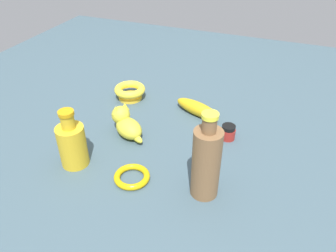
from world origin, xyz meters
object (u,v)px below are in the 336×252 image
bowl (130,91)px  nail_polish_jar (228,132)px  bottle_tall (206,162)px  banana (197,109)px  bottle_short (72,144)px  bangle (132,177)px  cat_figurine (126,124)px

bowl → nail_polish_jar: 0.41m
bottle_tall → banana: bearing=110.0°
bottle_short → bottle_tall: bearing=3.7°
bowl → bangle: bearing=-62.5°
banana → cat_figurine: (-0.17, -0.19, 0.02)m
bottle_short → bangle: bearing=-0.2°
bowl → banana: bearing=-3.3°
bowl → bottle_tall: bearing=-42.7°
cat_figurine → bowl: cat_figurine is taller
nail_polish_jar → banana: bearing=143.2°
bottle_tall → bottle_short: 0.37m
bottle_tall → cat_figurine: bearing=152.7°
banana → bowl: (-0.26, 0.02, 0.01)m
bowl → bottle_short: 0.38m
cat_figurine → nail_polish_jar: size_ratio=2.84×
bottle_tall → bowl: bottle_tall is taller
bangle → bowl: bearing=117.5°
bottle_tall → nail_polish_jar: bottle_tall is taller
cat_figurine → bottle_short: bottle_short is taller
cat_figurine → bottle_tall: (0.29, -0.15, 0.06)m
cat_figurine → bottle_tall: bearing=-27.3°
bangle → bottle_tall: bearing=7.4°
banana → nail_polish_jar: 0.16m
cat_figurine → bottle_short: size_ratio=0.77×
banana → nail_polish_jar: (0.13, -0.10, -0.00)m
nail_polish_jar → bottle_short: bottle_short is taller
bottle_tall → bangle: size_ratio=2.46×
nail_polish_jar → bottle_short: (-0.37, -0.27, 0.04)m
bangle → bottle_short: size_ratio=0.56×
banana → cat_figurine: size_ratio=1.33×
banana → bottle_short: 0.44m
cat_figurine → bottle_short: 0.19m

